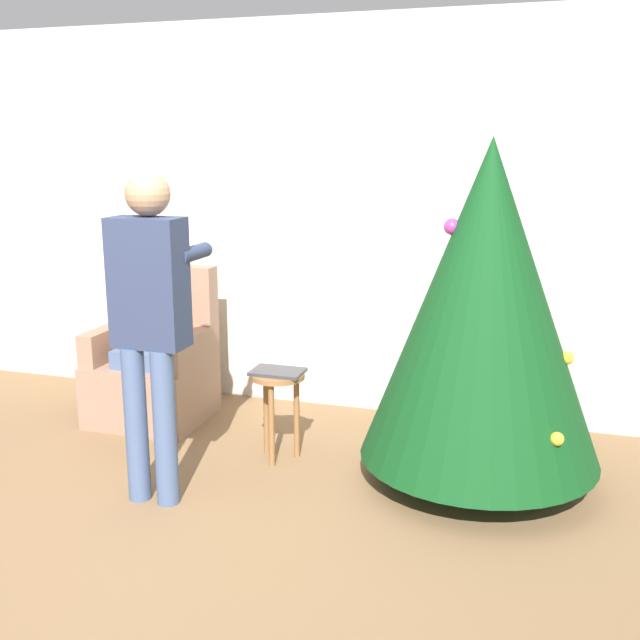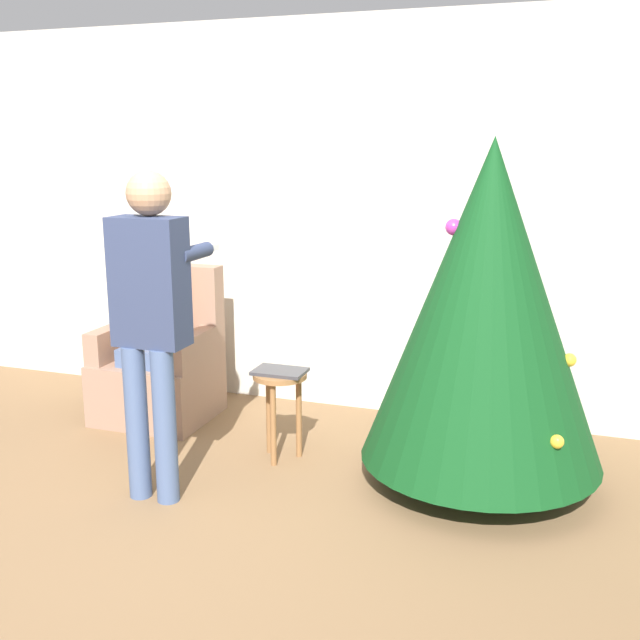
# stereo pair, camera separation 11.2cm
# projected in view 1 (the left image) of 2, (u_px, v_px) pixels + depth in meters

# --- Properties ---
(ground_plane) EXTENTS (14.00, 14.00, 0.00)m
(ground_plane) POSITION_uv_depth(u_px,v_px,m) (152.00, 552.00, 3.51)
(ground_plane) COLOR brown
(wall_back) EXTENTS (8.00, 0.06, 2.70)m
(wall_back) POSITION_uv_depth(u_px,v_px,m) (302.00, 219.00, 5.27)
(wall_back) COLOR beige
(wall_back) RESTS_ON ground_plane
(christmas_tree) EXTENTS (1.33, 1.33, 1.91)m
(christmas_tree) POSITION_uv_depth(u_px,v_px,m) (485.00, 303.00, 4.04)
(christmas_tree) COLOR brown
(christmas_tree) RESTS_ON ground_plane
(armchair) EXTENTS (0.74, 0.66, 1.05)m
(armchair) POSITION_uv_depth(u_px,v_px,m) (155.00, 368.00, 5.18)
(armchair) COLOR #93705B
(armchair) RESTS_ON ground_plane
(person_seated) EXTENTS (0.36, 0.46, 1.24)m
(person_seated) POSITION_uv_depth(u_px,v_px,m) (150.00, 324.00, 5.07)
(person_seated) COLOR #475B84
(person_seated) RESTS_ON ground_plane
(person_standing) EXTENTS (0.40, 0.57, 1.74)m
(person_standing) POSITION_uv_depth(u_px,v_px,m) (150.00, 309.00, 3.84)
(person_standing) COLOR #475B84
(person_standing) RESTS_ON ground_plane
(side_stool) EXTENTS (0.32, 0.32, 0.54)m
(side_stool) POSITION_uv_depth(u_px,v_px,m) (278.00, 392.00, 4.47)
(side_stool) COLOR olive
(side_stool) RESTS_ON ground_plane
(laptop) EXTENTS (0.31, 0.21, 0.02)m
(laptop) POSITION_uv_depth(u_px,v_px,m) (278.00, 372.00, 4.44)
(laptop) COLOR #38383D
(laptop) RESTS_ON side_stool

